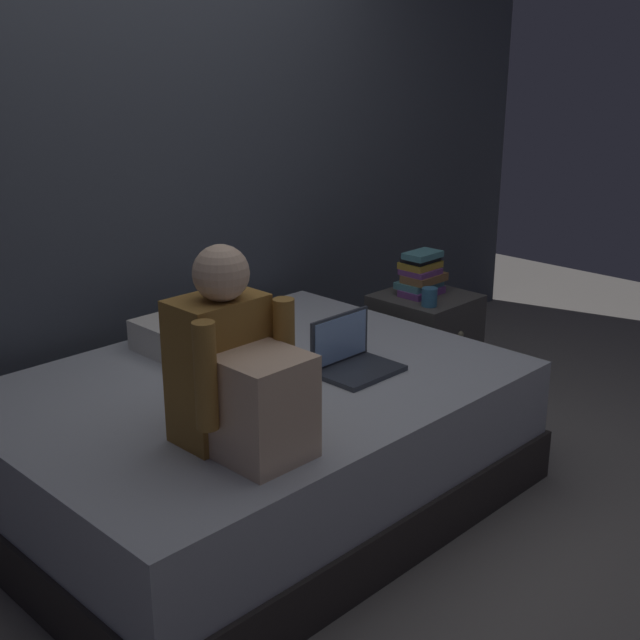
{
  "coord_description": "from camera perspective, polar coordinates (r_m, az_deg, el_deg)",
  "views": [
    {
      "loc": [
        -2.15,
        -1.99,
        1.77
      ],
      "look_at": [
        -0.03,
        0.1,
        0.78
      ],
      "focal_mm": 46.97,
      "sensor_mm": 36.0,
      "label": 1
    }
  ],
  "objects": [
    {
      "name": "ground_plane",
      "position": [
        3.43,
        1.6,
        -12.65
      ],
      "size": [
        8.0,
        8.0,
        0.0
      ],
      "primitive_type": "plane",
      "color": "gray"
    },
    {
      "name": "person_sitting",
      "position": [
        2.66,
        -5.7,
        -3.59
      ],
      "size": [
        0.39,
        0.44,
        0.66
      ],
      "color": "olive",
      "rests_on": "bed"
    },
    {
      "name": "nightstand",
      "position": [
        4.34,
        7.08,
        -1.8
      ],
      "size": [
        0.44,
        0.46,
        0.55
      ],
      "color": "#474442",
      "rests_on": "ground_plane"
    },
    {
      "name": "wall_back",
      "position": [
        3.87,
        -11.6,
        11.89
      ],
      "size": [
        5.6,
        0.1,
        2.7
      ],
      "primitive_type": "cube",
      "color": "#424751",
      "rests_on": "ground_plane"
    },
    {
      "name": "laptop",
      "position": [
        3.31,
        2.2,
        -2.59
      ],
      "size": [
        0.32,
        0.23,
        0.22
      ],
      "color": "#333842",
      "rests_on": "bed"
    },
    {
      "name": "book_stack",
      "position": [
        4.25,
        6.92,
        3.11
      ],
      "size": [
        0.23,
        0.17,
        0.22
      ],
      "color": "#703D84",
      "rests_on": "nightstand"
    },
    {
      "name": "mug",
      "position": [
        4.07,
        7.46,
        1.56
      ],
      "size": [
        0.08,
        0.08,
        0.09
      ],
      "primitive_type": "cylinder",
      "color": "teal",
      "rests_on": "nightstand"
    },
    {
      "name": "bed",
      "position": [
        3.37,
        -4.48,
        -8.23
      ],
      "size": [
        2.0,
        1.5,
        0.53
      ],
      "color": "#332D2B",
      "rests_on": "ground_plane"
    },
    {
      "name": "pillow",
      "position": [
        3.64,
        -7.76,
        -0.62
      ],
      "size": [
        0.56,
        0.36,
        0.13
      ],
      "primitive_type": "cube",
      "color": "silver",
      "rests_on": "bed"
    }
  ]
}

